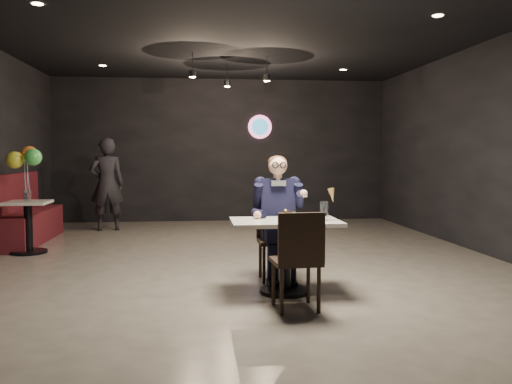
{
  "coord_description": "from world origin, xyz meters",
  "views": [
    {
      "loc": [
        -0.56,
        -7.03,
        1.42
      ],
      "look_at": [
        0.11,
        -1.03,
        1.0
      ],
      "focal_mm": 38.0,
      "sensor_mm": 36.0,
      "label": 1
    }
  ],
  "objects": [
    {
      "name": "booth_bench",
      "position": [
        -3.25,
        1.97,
        0.56
      ],
      "size": [
        0.56,
        2.22,
        1.11
      ],
      "primitive_type": "cube",
      "color": "#420E10",
      "rests_on": "floor"
    },
    {
      "name": "sundae_glass",
      "position": [
        0.73,
        -1.68,
        0.85
      ],
      "size": [
        0.08,
        0.08,
        0.19
      ],
      "primitive_type": "cylinder",
      "color": "silver",
      "rests_on": "main_table"
    },
    {
      "name": "passerby",
      "position": [
        -2.21,
        3.25,
        0.86
      ],
      "size": [
        0.69,
        0.51,
        1.72
      ],
      "primitive_type": "imported",
      "rotation": [
        0.0,
        0.0,
        3.31
      ],
      "color": "black",
      "rests_on": "floor"
    },
    {
      "name": "seated_man",
      "position": [
        0.34,
        -1.08,
        0.72
      ],
      "size": [
        0.6,
        0.8,
        1.44
      ],
      "primitive_type": "cube",
      "color": "black",
      "rests_on": "floor"
    },
    {
      "name": "main_table",
      "position": [
        0.34,
        -1.63,
        0.38
      ],
      "size": [
        1.1,
        0.7,
        0.75
      ],
      "primitive_type": "cube",
      "color": "silver",
      "rests_on": "floor"
    },
    {
      "name": "balloon_bunch",
      "position": [
        -2.95,
        0.97,
        1.26
      ],
      "size": [
        0.44,
        0.44,
        0.72
      ],
      "primitive_type": "cube",
      "color": "yellow",
      "rests_on": "balloon_vase"
    },
    {
      "name": "wafer_cone",
      "position": [
        0.81,
        -1.69,
        1.0
      ],
      "size": [
        0.09,
        0.09,
        0.14
      ],
      "primitive_type": "cone",
      "rotation": [
        0.0,
        0.0,
        0.26
      ],
      "color": "#B8814B",
      "rests_on": "sundae_glass"
    },
    {
      "name": "chair_far",
      "position": [
        0.34,
        -1.08,
        0.46
      ],
      "size": [
        0.42,
        0.46,
        0.92
      ],
      "primitive_type": "cube",
      "color": "black",
      "rests_on": "floor"
    },
    {
      "name": "mint_leaf",
      "position": [
        0.4,
        -1.74,
        0.84
      ],
      "size": [
        0.06,
        0.04,
        0.01
      ],
      "primitive_type": "ellipsoid",
      "color": "#348C2E",
      "rests_on": "cake_slice"
    },
    {
      "name": "chair_near",
      "position": [
        0.34,
        -2.21,
        0.46
      ],
      "size": [
        0.45,
        0.49,
        0.92
      ],
      "primitive_type": "cube",
      "rotation": [
        0.0,
        0.0,
        0.07
      ],
      "color": "black",
      "rests_on": "floor"
    },
    {
      "name": "floor",
      "position": [
        0.0,
        0.0,
        0.0
      ],
      "size": [
        9.0,
        9.0,
        0.0
      ],
      "primitive_type": "plane",
      "color": "slate",
      "rests_on": "ground"
    },
    {
      "name": "cake_slice",
      "position": [
        0.36,
        -1.71,
        0.8
      ],
      "size": [
        0.14,
        0.13,
        0.08
      ],
      "primitive_type": "cube",
      "rotation": [
        0.0,
        0.0,
        0.35
      ],
      "color": "black",
      "rests_on": "dessert_plate"
    },
    {
      "name": "side_table",
      "position": [
        -2.95,
        0.97,
        0.36
      ],
      "size": [
        0.58,
        0.58,
        0.72
      ],
      "primitive_type": "cube",
      "color": "silver",
      "rests_on": "floor"
    },
    {
      "name": "balloon_vase",
      "position": [
        -2.95,
        0.97,
        0.83
      ],
      "size": [
        0.11,
        0.11,
        0.16
      ],
      "primitive_type": "cylinder",
      "color": "silver",
      "rests_on": "side_table"
    },
    {
      "name": "pendant_lights",
      "position": [
        0.0,
        2.0,
        2.88
      ],
      "size": [
        1.4,
        1.2,
        0.36
      ],
      "primitive_type": "cube",
      "color": "black",
      "rests_on": "floor"
    },
    {
      "name": "dessert_plate",
      "position": [
        0.36,
        -1.7,
        0.76
      ],
      "size": [
        0.23,
        0.23,
        0.01
      ],
      "primitive_type": "cylinder",
      "color": "white",
      "rests_on": "main_table"
    },
    {
      "name": "wall_sign",
      "position": [
        0.8,
        4.47,
        2.0
      ],
      "size": [
        0.5,
        0.06,
        0.5
      ],
      "primitive_type": null,
      "color": "pink",
      "rests_on": "floor"
    }
  ]
}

